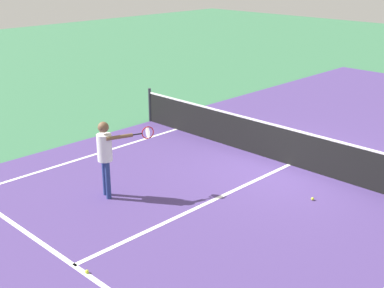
# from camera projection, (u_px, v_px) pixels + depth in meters

# --- Properties ---
(ground_plane) EXTENTS (60.00, 60.00, 0.00)m
(ground_plane) POSITION_uv_depth(u_px,v_px,m) (289.00, 165.00, 13.16)
(ground_plane) COLOR #38724C
(court_surface_inbounds) EXTENTS (10.62, 24.40, 0.00)m
(court_surface_inbounds) POSITION_uv_depth(u_px,v_px,m) (289.00, 165.00, 13.16)
(court_surface_inbounds) COLOR #4C387A
(court_surface_inbounds) RESTS_ON ground_plane
(line_service_near) EXTENTS (8.22, 0.10, 0.01)m
(line_service_near) POSITION_uv_depth(u_px,v_px,m) (74.00, 265.00, 8.86)
(line_service_near) COLOR white
(line_service_near) RESTS_ON ground_plane
(line_center_service) EXTENTS (0.10, 6.40, 0.01)m
(line_center_service) POSITION_uv_depth(u_px,v_px,m) (203.00, 205.00, 11.01)
(line_center_service) COLOR white
(line_center_service) RESTS_ON ground_plane
(net) EXTENTS (10.73, 0.09, 1.07)m
(net) POSITION_uv_depth(u_px,v_px,m) (291.00, 146.00, 13.00)
(net) COLOR #33383D
(net) RESTS_ON ground_plane
(player_near) EXTENTS (0.78, 1.12, 1.71)m
(player_near) POSITION_uv_depth(u_px,v_px,m) (106.00, 151.00, 11.07)
(player_near) COLOR navy
(player_near) RESTS_ON ground_plane
(tennis_ball_mid_court) EXTENTS (0.07, 0.07, 0.07)m
(tennis_ball_mid_court) POSITION_uv_depth(u_px,v_px,m) (87.00, 272.00, 8.63)
(tennis_ball_mid_court) COLOR #CCE033
(tennis_ball_mid_court) RESTS_ON ground_plane
(tennis_ball_near_net) EXTENTS (0.07, 0.07, 0.07)m
(tennis_ball_near_net) POSITION_uv_depth(u_px,v_px,m) (313.00, 199.00, 11.23)
(tennis_ball_near_net) COLOR #CCE033
(tennis_ball_near_net) RESTS_ON ground_plane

